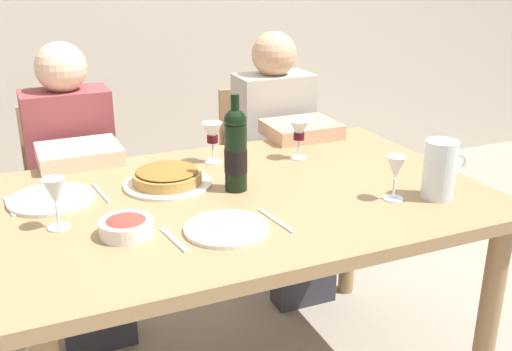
{
  "coord_description": "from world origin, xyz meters",
  "views": [
    {
      "loc": [
        -0.67,
        -1.61,
        1.47
      ],
      "look_at": [
        0.02,
        -0.02,
        0.82
      ],
      "focal_mm": 41.49,
      "sensor_mm": 36.0,
      "label": 1
    }
  ],
  "objects": [
    {
      "name": "dinner_plate_left_setting",
      "position": [
        -0.16,
        -0.23,
        0.77
      ],
      "size": [
        0.24,
        0.24,
        0.01
      ],
      "primitive_type": "cylinder",
      "color": "white",
      "rests_on": "dining_table"
    },
    {
      "name": "knife_right_setting",
      "position": [
        -0.43,
        0.18,
        0.76
      ],
      "size": [
        0.03,
        0.18,
        0.0
      ],
      "primitive_type": "cube",
      "rotation": [
        0.0,
        0.0,
        1.69
      ],
      "color": "silver",
      "rests_on": "dining_table"
    },
    {
      "name": "wine_glass_spare",
      "position": [
        -0.58,
        -0.03,
        0.86
      ],
      "size": [
        0.06,
        0.06,
        0.15
      ],
      "color": "silver",
      "rests_on": "dining_table"
    },
    {
      "name": "water_pitcher",
      "position": [
        0.53,
        -0.27,
        0.84
      ],
      "size": [
        0.16,
        0.1,
        0.18
      ],
      "color": "silver",
      "rests_on": "dining_table"
    },
    {
      "name": "wine_glass_right_diner",
      "position": [
        0.4,
        -0.23,
        0.86
      ],
      "size": [
        0.06,
        0.06,
        0.14
      ],
      "color": "silver",
      "rests_on": "dining_table"
    },
    {
      "name": "chair_right",
      "position": [
        0.45,
        0.88,
        0.5
      ],
      "size": [
        0.4,
        0.4,
        0.87
      ],
      "rotation": [
        0.0,
        0.0,
        3.13
      ],
      "color": "#9E7A51",
      "rests_on": "ground"
    },
    {
      "name": "chair_left",
      "position": [
        -0.45,
        0.92,
        0.5
      ],
      "size": [
        0.4,
        0.4,
        0.87
      ],
      "rotation": [
        0.0,
        0.0,
        3.15
      ],
      "color": "#9E7A51",
      "rests_on": "ground"
    },
    {
      "name": "spoon_right_setting",
      "position": [
        -0.7,
        0.18,
        0.76
      ],
      "size": [
        0.03,
        0.16,
        0.0
      ],
      "primitive_type": "cube",
      "rotation": [
        0.0,
        0.0,
        1.7
      ],
      "color": "silver",
      "rests_on": "dining_table"
    },
    {
      "name": "diner_left",
      "position": [
        -0.45,
        0.68,
        0.62
      ],
      "size": [
        0.34,
        0.5,
        1.16
      ],
      "rotation": [
        0.0,
        0.0,
        3.15
      ],
      "color": "#8E3D42",
      "rests_on": "ground"
    },
    {
      "name": "dining_table",
      "position": [
        0.0,
        0.0,
        0.67
      ],
      "size": [
        1.5,
        1.0,
        0.76
      ],
      "color": "#9E7A51",
      "rests_on": "ground"
    },
    {
      "name": "wine_glass_left_diner",
      "position": [
        0.31,
        0.24,
        0.86
      ],
      "size": [
        0.07,
        0.07,
        0.14
      ],
      "color": "silver",
      "rests_on": "dining_table"
    },
    {
      "name": "diner_right",
      "position": [
        0.45,
        0.65,
        0.62
      ],
      "size": [
        0.34,
        0.5,
        1.16
      ],
      "rotation": [
        0.0,
        0.0,
        3.13
      ],
      "color": "#B7B2A8",
      "rests_on": "ground"
    },
    {
      "name": "fork_left_setting",
      "position": [
        -0.31,
        -0.23,
        0.76
      ],
      "size": [
        0.04,
        0.16,
        0.0
      ],
      "primitive_type": "cube",
      "rotation": [
        0.0,
        0.0,
        1.72
      ],
      "color": "silver",
      "rests_on": "dining_table"
    },
    {
      "name": "salad_bowl",
      "position": [
        -0.42,
        -0.15,
        0.79
      ],
      "size": [
        0.15,
        0.15,
        0.05
      ],
      "color": "white",
      "rests_on": "dining_table"
    },
    {
      "name": "dinner_plate_right_setting",
      "position": [
        -0.58,
        0.18,
        0.77
      ],
      "size": [
        0.26,
        0.26,
        0.01
      ],
      "primitive_type": "cylinder",
      "color": "silver",
      "rests_on": "dining_table"
    },
    {
      "name": "knife_left_setting",
      "position": [
        -0.01,
        -0.23,
        0.76
      ],
      "size": [
        0.03,
        0.18,
        0.0
      ],
      "primitive_type": "cube",
      "rotation": [
        0.0,
        0.0,
        1.7
      ],
      "color": "silver",
      "rests_on": "dining_table"
    },
    {
      "name": "wine_bottle",
      "position": [
        -0.02,
        0.04,
        0.89
      ],
      "size": [
        0.07,
        0.07,
        0.31
      ],
      "color": "black",
      "rests_on": "dining_table"
    },
    {
      "name": "wine_glass_centre",
      "position": [
        0.0,
        0.32,
        0.86
      ],
      "size": [
        0.07,
        0.07,
        0.15
      ],
      "color": "silver",
      "rests_on": "dining_table"
    },
    {
      "name": "baked_tart",
      "position": [
        -0.21,
        0.16,
        0.79
      ],
      "size": [
        0.29,
        0.29,
        0.06
      ],
      "color": "silver",
      "rests_on": "dining_table"
    }
  ]
}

